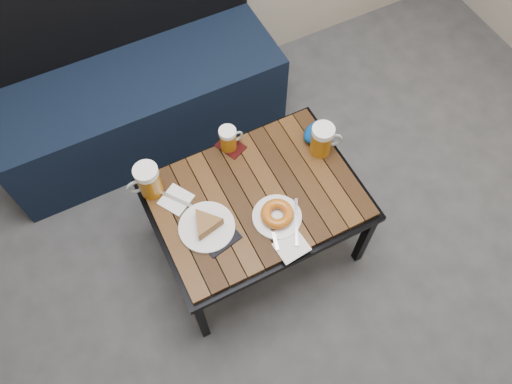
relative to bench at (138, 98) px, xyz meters
name	(u,v)px	position (x,y,z in m)	size (l,w,h in m)	color
bench	(138,98)	(0.00, 0.00, 0.00)	(1.40, 0.50, 0.95)	black
cafe_table	(256,201)	(0.22, -0.86, 0.16)	(0.84, 0.62, 0.47)	black
beer_mug_left	(148,181)	(-0.14, -0.65, 0.28)	(0.14, 0.10, 0.15)	#9C5B0C
beer_mug_centre	(229,139)	(0.23, -0.60, 0.26)	(0.11, 0.07, 0.12)	#9C5B0C
beer_mug_right	(322,140)	(0.56, -0.79, 0.27)	(0.14, 0.11, 0.15)	#9C5B0C
plate_pie	(206,225)	(-0.01, -0.90, 0.22)	(0.22, 0.22, 0.06)	white
plate_bagel	(277,215)	(0.25, -0.98, 0.22)	(0.20, 0.24, 0.05)	white
napkin_left	(176,200)	(-0.07, -0.73, 0.20)	(0.15, 0.15, 0.01)	white
napkin_right	(292,247)	(0.24, -1.12, 0.20)	(0.13, 0.11, 0.01)	white
passport_navy	(220,238)	(0.02, -0.96, 0.20)	(0.10, 0.14, 0.01)	black
passport_burgundy	(231,146)	(0.24, -0.60, 0.20)	(0.08, 0.11, 0.01)	black
knit_pouch	(317,132)	(0.58, -0.72, 0.23)	(0.14, 0.09, 0.06)	#040B79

